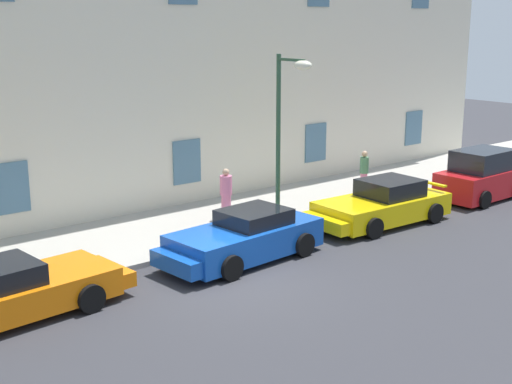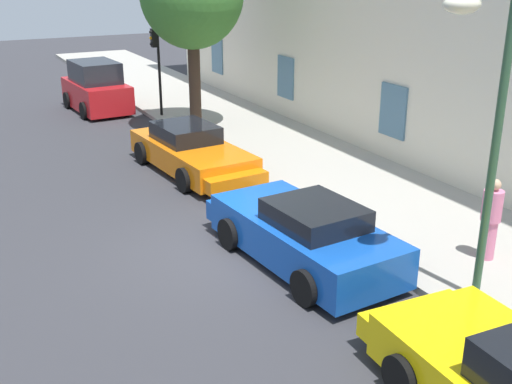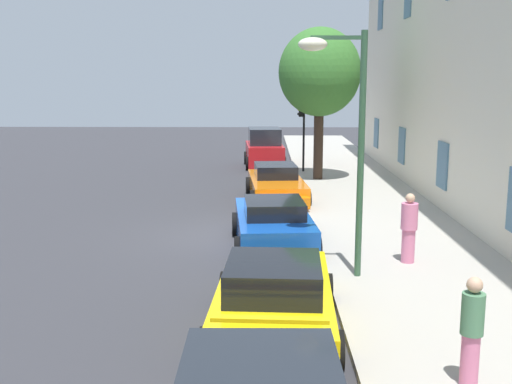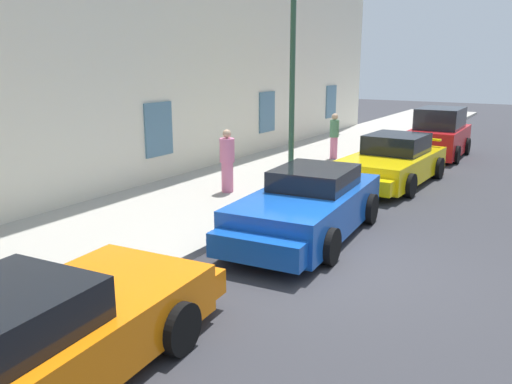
% 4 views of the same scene
% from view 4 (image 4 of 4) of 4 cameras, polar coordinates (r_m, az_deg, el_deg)
% --- Properties ---
extents(ground_plane, '(80.00, 80.00, 0.00)m').
position_cam_4_polar(ground_plane, '(9.29, 9.35, -7.90)').
color(ground_plane, '#333338').
extents(sidewalk, '(60.00, 4.40, 0.14)m').
position_cam_4_polar(sidewalk, '(11.64, -12.12, -3.13)').
color(sidewalk, '#A8A399').
rests_on(sidewalk, ground).
extents(sportscar_red_lead, '(5.11, 2.33, 1.29)m').
position_cam_4_polar(sportscar_red_lead, '(6.19, -22.69, -14.75)').
color(sportscar_red_lead, orange).
rests_on(sportscar_red_lead, ground).
extents(sportscar_yellow_flank, '(4.80, 2.31, 1.34)m').
position_cam_4_polar(sportscar_yellow_flank, '(10.46, 5.39, -1.82)').
color(sportscar_yellow_flank, '#144CB2').
rests_on(sportscar_yellow_flank, ground).
extents(sportscar_white_middle, '(4.92, 2.33, 1.39)m').
position_cam_4_polar(sportscar_white_middle, '(15.51, 14.42, 3.02)').
color(sportscar_white_middle, yellow).
rests_on(sportscar_white_middle, ground).
extents(hatchback_parked, '(3.61, 1.90, 1.81)m').
position_cam_4_polar(hatchback_parked, '(20.52, 19.36, 5.92)').
color(hatchback_parked, red).
rests_on(hatchback_parked, ground).
extents(street_lamp, '(0.44, 1.42, 5.19)m').
position_cam_4_polar(street_lamp, '(13.27, 5.81, 15.37)').
color(street_lamp, '#2D5138').
rests_on(street_lamp, sidewalk).
extents(pedestrian_admiring, '(0.41, 0.41, 1.63)m').
position_cam_4_polar(pedestrian_admiring, '(13.49, -3.16, 3.44)').
color(pedestrian_admiring, pink).
rests_on(pedestrian_admiring, sidewalk).
extents(pedestrian_strolling, '(0.33, 0.33, 1.58)m').
position_cam_4_polar(pedestrian_strolling, '(18.42, 8.53, 6.12)').
color(pedestrian_strolling, pink).
rests_on(pedestrian_strolling, sidewalk).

